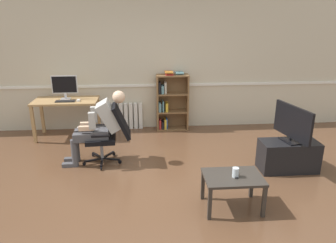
{
  "coord_description": "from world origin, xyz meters",
  "views": [
    {
      "loc": [
        -0.23,
        -3.92,
        2.3
      ],
      "look_at": [
        0.15,
        0.85,
        0.7
      ],
      "focal_mm": 33.94,
      "sensor_mm": 36.0,
      "label": 1
    }
  ],
  "objects_px": {
    "keyboard": "(65,101)",
    "computer_mouse": "(78,100)",
    "tv_stand": "(288,156)",
    "spare_remote": "(237,175)",
    "bookshelf": "(170,102)",
    "office_chair": "(110,132)",
    "imac_monitor": "(65,86)",
    "person_seated": "(99,125)",
    "computer_desk": "(66,105)",
    "coffee_table": "(233,181)",
    "drinking_glass": "(235,172)",
    "radiator": "(121,116)",
    "tv_screen": "(293,123)"
  },
  "relations": [
    {
      "from": "keyboard",
      "to": "computer_mouse",
      "type": "distance_m",
      "value": 0.24
    },
    {
      "from": "tv_stand",
      "to": "spare_remote",
      "type": "xyz_separation_m",
      "value": [
        -1.1,
        -0.95,
        0.21
      ]
    },
    {
      "from": "bookshelf",
      "to": "office_chair",
      "type": "distance_m",
      "value": 1.88
    },
    {
      "from": "imac_monitor",
      "to": "person_seated",
      "type": "relative_size",
      "value": 0.41
    },
    {
      "from": "computer_desk",
      "to": "imac_monitor",
      "type": "distance_m",
      "value": 0.38
    },
    {
      "from": "tv_stand",
      "to": "coffee_table",
      "type": "distance_m",
      "value": 1.49
    },
    {
      "from": "tv_stand",
      "to": "coffee_table",
      "type": "xyz_separation_m",
      "value": [
        -1.15,
        -0.94,
        0.14
      ]
    },
    {
      "from": "tv_stand",
      "to": "drinking_glass",
      "type": "relative_size",
      "value": 7.4
    },
    {
      "from": "radiator",
      "to": "coffee_table",
      "type": "distance_m",
      "value": 3.44
    },
    {
      "from": "imac_monitor",
      "to": "drinking_glass",
      "type": "xyz_separation_m",
      "value": [
        2.6,
        -2.78,
        -0.52
      ]
    },
    {
      "from": "tv_screen",
      "to": "coffee_table",
      "type": "distance_m",
      "value": 1.54
    },
    {
      "from": "tv_stand",
      "to": "computer_mouse",
      "type": "bearing_deg",
      "value": 154.88
    },
    {
      "from": "office_chair",
      "to": "drinking_glass",
      "type": "xyz_separation_m",
      "value": [
        1.64,
        -1.48,
        -0.02
      ]
    },
    {
      "from": "computer_mouse",
      "to": "keyboard",
      "type": "bearing_deg",
      "value": -175.25
    },
    {
      "from": "bookshelf",
      "to": "computer_mouse",
      "type": "bearing_deg",
      "value": -166.95
    },
    {
      "from": "computer_desk",
      "to": "computer_mouse",
      "type": "distance_m",
      "value": 0.32
    },
    {
      "from": "imac_monitor",
      "to": "coffee_table",
      "type": "relative_size",
      "value": 0.69
    },
    {
      "from": "person_seated",
      "to": "office_chair",
      "type": "bearing_deg",
      "value": 90.0
    },
    {
      "from": "imac_monitor",
      "to": "office_chair",
      "type": "relative_size",
      "value": 0.51
    },
    {
      "from": "imac_monitor",
      "to": "spare_remote",
      "type": "relative_size",
      "value": 3.28
    },
    {
      "from": "computer_mouse",
      "to": "bookshelf",
      "type": "distance_m",
      "value": 1.84
    },
    {
      "from": "computer_desk",
      "to": "bookshelf",
      "type": "relative_size",
      "value": 0.98
    },
    {
      "from": "office_chair",
      "to": "tv_screen",
      "type": "relative_size",
      "value": 1.18
    },
    {
      "from": "imac_monitor",
      "to": "radiator",
      "type": "xyz_separation_m",
      "value": [
        1.03,
        0.31,
        -0.74
      ]
    },
    {
      "from": "computer_desk",
      "to": "person_seated",
      "type": "relative_size",
      "value": 1.02
    },
    {
      "from": "computer_desk",
      "to": "radiator",
      "type": "bearing_deg",
      "value": 20.9
    },
    {
      "from": "radiator",
      "to": "computer_desk",
      "type": "bearing_deg",
      "value": -159.1
    },
    {
      "from": "computer_desk",
      "to": "tv_screen",
      "type": "height_order",
      "value": "tv_screen"
    },
    {
      "from": "tv_stand",
      "to": "keyboard",
      "type": "bearing_deg",
      "value": 156.6
    },
    {
      "from": "keyboard",
      "to": "tv_screen",
      "type": "bearing_deg",
      "value": -23.39
    },
    {
      "from": "keyboard",
      "to": "computer_mouse",
      "type": "height_order",
      "value": "computer_mouse"
    },
    {
      "from": "imac_monitor",
      "to": "coffee_table",
      "type": "bearing_deg",
      "value": -46.91
    },
    {
      "from": "radiator",
      "to": "tv_screen",
      "type": "relative_size",
      "value": 1.09
    },
    {
      "from": "tv_screen",
      "to": "spare_remote",
      "type": "height_order",
      "value": "tv_screen"
    },
    {
      "from": "office_chair",
      "to": "spare_remote",
      "type": "xyz_separation_m",
      "value": [
        1.66,
        -1.46,
        -0.07
      ]
    },
    {
      "from": "bookshelf",
      "to": "person_seated",
      "type": "bearing_deg",
      "value": -129.71
    },
    {
      "from": "tv_stand",
      "to": "tv_screen",
      "type": "xyz_separation_m",
      "value": [
        0.0,
        0.0,
        0.53
      ]
    },
    {
      "from": "office_chair",
      "to": "computer_mouse",
      "type": "bearing_deg",
      "value": -151.0
    },
    {
      "from": "computer_desk",
      "to": "coffee_table",
      "type": "relative_size",
      "value": 1.71
    },
    {
      "from": "office_chair",
      "to": "drinking_glass",
      "type": "height_order",
      "value": "office_chair"
    },
    {
      "from": "person_seated",
      "to": "coffee_table",
      "type": "xyz_separation_m",
      "value": [
        1.79,
        -1.45,
        -0.27
      ]
    },
    {
      "from": "keyboard",
      "to": "bookshelf",
      "type": "relative_size",
      "value": 0.29
    },
    {
      "from": "keyboard",
      "to": "radiator",
      "type": "bearing_deg",
      "value": 28.04
    },
    {
      "from": "person_seated",
      "to": "spare_remote",
      "type": "distance_m",
      "value": 2.34
    },
    {
      "from": "computer_desk",
      "to": "office_chair",
      "type": "height_order",
      "value": "office_chair"
    },
    {
      "from": "imac_monitor",
      "to": "keyboard",
      "type": "height_order",
      "value": "imac_monitor"
    },
    {
      "from": "computer_desk",
      "to": "spare_remote",
      "type": "relative_size",
      "value": 8.11
    },
    {
      "from": "coffee_table",
      "to": "spare_remote",
      "type": "bearing_deg",
      "value": -7.26
    },
    {
      "from": "computer_mouse",
      "to": "tv_screen",
      "type": "bearing_deg",
      "value": -25.1
    },
    {
      "from": "keyboard",
      "to": "radiator",
      "type": "distance_m",
      "value": 1.23
    }
  ]
}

